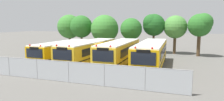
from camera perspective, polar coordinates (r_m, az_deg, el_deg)
ground_plane at (r=23.57m, az=-2.22°, el=-3.75°), size 160.00×160.00×0.00m
school_bus_0 at (r=26.03m, az=-13.65°, el=0.08°), size 2.64×10.39×2.52m
school_bus_1 at (r=24.08m, az=-6.50°, el=-0.13°), size 2.77×11.20×2.69m
school_bus_2 at (r=22.67m, az=2.09°, el=-0.47°), size 2.61×10.52×2.77m
school_bus_3 at (r=21.96m, az=11.06°, el=-0.83°), size 2.84×11.41×2.80m
tree_0 at (r=38.35m, az=-11.91°, el=6.83°), size 4.36×4.36×6.27m
tree_1 at (r=35.59m, az=-8.55°, el=6.78°), size 3.84×3.84×6.04m
tree_2 at (r=33.77m, az=-2.08°, el=6.27°), size 4.60×4.60×6.07m
tree_3 at (r=31.41m, az=5.49°, el=6.09°), size 3.35×3.35×5.48m
tree_4 at (r=32.30m, az=11.52°, el=7.23°), size 3.43×3.43×6.13m
tree_5 at (r=32.51m, az=17.49°, el=6.26°), size 3.50×3.50×5.87m
tree_6 at (r=31.03m, az=23.76°, el=6.70°), size 3.33×3.24×6.07m
chainlink_fence at (r=16.41m, az=-12.18°, el=-5.80°), size 18.27×0.07×1.71m
traffic_cone at (r=18.24m, az=-14.57°, el=-6.35°), size 0.49×0.49×0.65m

